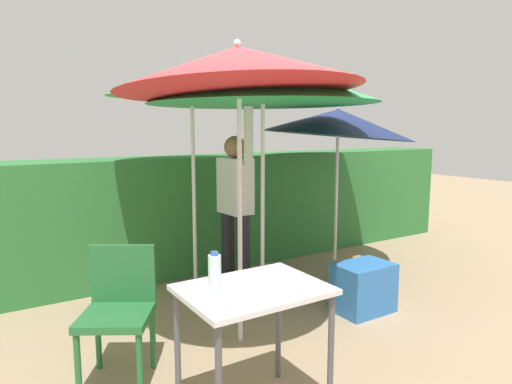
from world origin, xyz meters
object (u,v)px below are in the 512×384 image
Objects in this scene: chair_plastic at (119,305)px; bottle_water at (215,274)px; crate_cardboard at (356,274)px; person_vendor at (235,202)px; umbrella_yellow at (238,69)px; folding_table at (253,304)px; umbrella_rainbow at (263,84)px; umbrella_navy at (338,123)px; umbrella_orange at (192,83)px; cooler_box at (363,288)px.

bottle_water is (0.30, -0.82, 0.39)m from chair_plastic.
chair_plastic reaches higher than crate_cardboard.
chair_plastic is at bearing -145.51° from person_vendor.
folding_table is at bearing -115.34° from umbrella_yellow.
umbrella_rainbow is at bearing -84.20° from person_vendor.
umbrella_yellow is at bearing 64.66° from folding_table.
person_vendor is 2.17m from bottle_water.
umbrella_yellow is 6.34× the size of crate_cardboard.
person_vendor is at bearing 95.80° from umbrella_rainbow.
folding_table is at bearing -141.32° from umbrella_navy.
umbrella_navy is (1.87, 0.97, -0.37)m from umbrella_yellow.
umbrella_navy is at bearing -5.08° from umbrella_orange.
chair_plastic is (-0.94, -0.03, -1.60)m from umbrella_yellow.
folding_table is (-0.98, -1.40, -1.38)m from umbrella_rainbow.
person_vendor is at bearing 179.36° from umbrella_navy.
umbrella_orange is 2.43m from bottle_water.
cooler_box is at bearing -4.87° from umbrella_yellow.
umbrella_orange is at bearing 46.82° from chair_plastic.
bottle_water is (-1.21, -1.39, -1.17)m from umbrella_rainbow.
umbrella_yellow is 2.14m from umbrella_navy.
folding_table is (-1.66, -0.75, 0.46)m from cooler_box.
chair_plastic is 1.00m from folding_table.
umbrella_yellow is 4.49× the size of cooler_box.
cooler_box is at bearing 24.31° from folding_table.
umbrella_yellow is 1.61m from bottle_water.
umbrella_yellow reaches higher than umbrella_orange.
bottle_water is (-1.17, -1.83, -0.03)m from person_vendor.
folding_table is at bearing -124.88° from umbrella_rainbow.
umbrella_rainbow is at bearing 136.26° from cooler_box.
umbrella_yellow is 2.26m from cooler_box.
cooler_box is (1.12, -1.23, -1.88)m from umbrella_orange.
umbrella_rainbow is at bearing 20.78° from chair_plastic.
folding_table is (0.54, -0.83, 0.18)m from chair_plastic.
umbrella_rainbow is 1.16× the size of umbrella_navy.
umbrella_navy reaches higher than crate_cardboard.
person_vendor is (-1.34, 0.02, -0.80)m from umbrella_navy.
crate_cardboard is (2.58, 0.40, -0.36)m from chair_plastic.
umbrella_rainbow is 2.20m from folding_table.
umbrella_rainbow is 0.79m from umbrella_yellow.
person_vendor is at bearing 151.24° from crate_cardboard.
crate_cardboard is at bearing -26.48° from umbrella_orange.
umbrella_orange is 1.78m from umbrella_navy.
umbrella_orange reaches higher than cooler_box.
umbrella_navy is 1.95m from cooler_box.
chair_plastic is at bearing 110.15° from bottle_water.
person_vendor is at bearing 34.49° from chair_plastic.
umbrella_yellow is at bearing -96.89° from umbrella_orange.
umbrella_yellow is 1.24× the size of person_vendor.
crate_cardboard is 2.44m from folding_table.
umbrella_rainbow is at bearing 170.80° from crate_cardboard.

